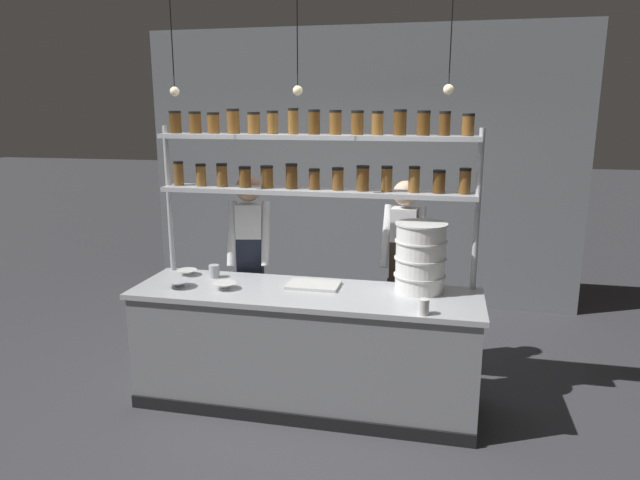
% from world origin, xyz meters
% --- Properties ---
extents(ground_plane, '(40.00, 40.00, 0.00)m').
position_xyz_m(ground_plane, '(0.00, 0.00, 0.00)').
color(ground_plane, '#3D3D42').
extents(back_wall, '(5.05, 0.12, 3.18)m').
position_xyz_m(back_wall, '(0.00, 2.62, 1.59)').
color(back_wall, gray).
rests_on(back_wall, ground_plane).
extents(prep_counter, '(2.65, 0.76, 0.92)m').
position_xyz_m(prep_counter, '(0.00, -0.00, 0.46)').
color(prep_counter, gray).
rests_on(prep_counter, ground_plane).
extents(spice_shelf_unit, '(2.53, 0.28, 2.27)m').
position_xyz_m(spice_shelf_unit, '(-0.00, 0.33, 1.84)').
color(spice_shelf_unit, '#B7BABF').
rests_on(spice_shelf_unit, ground_plane).
extents(chef_left, '(0.40, 0.33, 1.72)m').
position_xyz_m(chef_left, '(-0.63, 0.55, 1.00)').
color(chef_left, black).
rests_on(chef_left, ground_plane).
extents(chef_center, '(0.38, 0.30, 1.68)m').
position_xyz_m(chef_center, '(0.68, 0.82, 0.97)').
color(chef_center, black).
rests_on(chef_center, ground_plane).
extents(container_stack, '(0.39, 0.39, 0.52)m').
position_xyz_m(container_stack, '(0.84, 0.19, 1.18)').
color(container_stack, white).
rests_on(container_stack, prep_counter).
extents(cutting_board, '(0.40, 0.26, 0.02)m').
position_xyz_m(cutting_board, '(0.04, 0.12, 0.93)').
color(cutting_board, silver).
rests_on(cutting_board, prep_counter).
extents(prep_bowl_near_left, '(0.17, 0.17, 0.05)m').
position_xyz_m(prep_bowl_near_left, '(-1.06, 0.20, 0.94)').
color(prep_bowl_near_left, silver).
rests_on(prep_bowl_near_left, prep_counter).
extents(prep_bowl_center_front, '(0.20, 0.20, 0.06)m').
position_xyz_m(prep_bowl_center_front, '(-0.98, -0.11, 0.95)').
color(prep_bowl_center_front, '#B2B7BC').
rests_on(prep_bowl_center_front, prep_counter).
extents(prep_bowl_center_back, '(0.18, 0.18, 0.05)m').
position_xyz_m(prep_bowl_center_back, '(-0.61, -0.08, 0.94)').
color(prep_bowl_center_back, silver).
rests_on(prep_bowl_center_back, prep_counter).
extents(serving_cup_front, '(0.09, 0.09, 0.10)m').
position_xyz_m(serving_cup_front, '(-0.81, 0.19, 0.97)').
color(serving_cup_front, '#B2B7BC').
rests_on(serving_cup_front, prep_counter).
extents(serving_cup_by_board, '(0.08, 0.08, 0.11)m').
position_xyz_m(serving_cup_by_board, '(0.90, -0.32, 0.97)').
color(serving_cup_by_board, silver).
rests_on(serving_cup_by_board, prep_counter).
extents(pendant_light_row, '(2.04, 0.07, 0.77)m').
position_xyz_m(pendant_light_row, '(-0.01, 0.00, 2.44)').
color(pendant_light_row, black).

